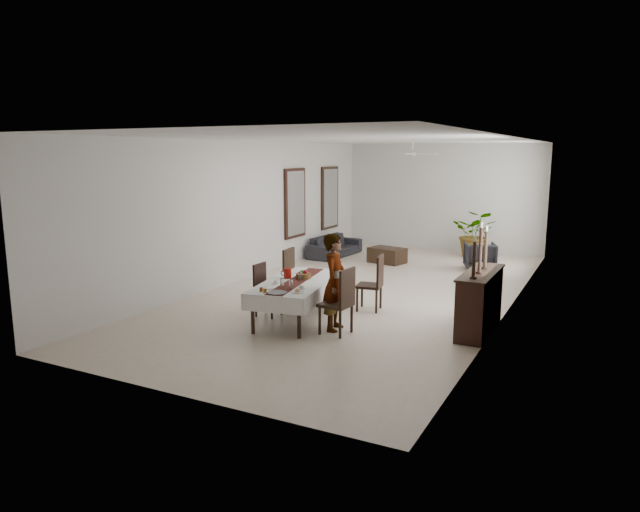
# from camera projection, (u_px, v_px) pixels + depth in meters

# --- Properties ---
(floor) EXTENTS (6.00, 12.00, 0.00)m
(floor) POSITION_uv_depth(u_px,v_px,m) (364.00, 291.00, 12.24)
(floor) COLOR beige
(floor) RESTS_ON ground
(ceiling) EXTENTS (6.00, 12.00, 0.02)m
(ceiling) POSITION_uv_depth(u_px,v_px,m) (367.00, 139.00, 11.68)
(ceiling) COLOR silver
(ceiling) RESTS_ON wall_back
(wall_back) EXTENTS (6.00, 0.02, 3.20)m
(wall_back) POSITION_uv_depth(u_px,v_px,m) (442.00, 197.00, 17.21)
(wall_back) COLOR silver
(wall_back) RESTS_ON floor
(wall_front) EXTENTS (6.00, 0.02, 3.20)m
(wall_front) POSITION_uv_depth(u_px,v_px,m) (168.00, 267.00, 6.71)
(wall_front) COLOR silver
(wall_front) RESTS_ON floor
(wall_left) EXTENTS (0.02, 12.00, 3.20)m
(wall_left) POSITION_uv_depth(u_px,v_px,m) (247.00, 210.00, 13.31)
(wall_left) COLOR silver
(wall_left) RESTS_ON floor
(wall_right) EXTENTS (0.02, 12.00, 3.20)m
(wall_right) POSITION_uv_depth(u_px,v_px,m) (514.00, 225.00, 10.61)
(wall_right) COLOR silver
(wall_right) RESTS_ON floor
(dining_table_top) EXTENTS (1.27, 2.31, 0.05)m
(dining_table_top) POSITION_uv_depth(u_px,v_px,m) (297.00, 283.00, 10.09)
(dining_table_top) COLOR black
(dining_table_top) RESTS_ON table_leg_fl
(table_leg_fl) EXTENTS (0.07, 0.07, 0.64)m
(table_leg_fl) POSITION_uv_depth(u_px,v_px,m) (253.00, 315.00, 9.29)
(table_leg_fl) COLOR black
(table_leg_fl) RESTS_ON floor
(table_leg_fr) EXTENTS (0.07, 0.07, 0.64)m
(table_leg_fr) POSITION_uv_depth(u_px,v_px,m) (299.00, 319.00, 9.06)
(table_leg_fr) COLOR black
(table_leg_fr) RESTS_ON floor
(table_leg_bl) EXTENTS (0.07, 0.07, 0.64)m
(table_leg_bl) POSITION_uv_depth(u_px,v_px,m) (296.00, 287.00, 11.24)
(table_leg_bl) COLOR black
(table_leg_bl) RESTS_ON floor
(table_leg_br) EXTENTS (0.07, 0.07, 0.64)m
(table_leg_br) POSITION_uv_depth(u_px,v_px,m) (335.00, 290.00, 11.01)
(table_leg_br) COLOR black
(table_leg_br) RESTS_ON floor
(tablecloth_top) EXTENTS (1.46, 2.50, 0.01)m
(tablecloth_top) POSITION_uv_depth(u_px,v_px,m) (297.00, 281.00, 10.08)
(tablecloth_top) COLOR silver
(tablecloth_top) RESTS_ON dining_table_top
(tablecloth_drape_left) EXTENTS (0.42, 2.31, 0.27)m
(tablecloth_drape_left) POSITION_uv_depth(u_px,v_px,m) (269.00, 286.00, 10.26)
(tablecloth_drape_left) COLOR white
(tablecloth_drape_left) RESTS_ON dining_table_top
(tablecloth_drape_right) EXTENTS (0.42, 2.31, 0.27)m
(tablecloth_drape_right) POSITION_uv_depth(u_px,v_px,m) (326.00, 290.00, 9.95)
(tablecloth_drape_right) COLOR white
(tablecloth_drape_right) RESTS_ON dining_table_top
(tablecloth_drape_near) EXTENTS (1.06, 0.19, 0.27)m
(tablecloth_drape_near) POSITION_uv_depth(u_px,v_px,m) (272.00, 305.00, 9.01)
(tablecloth_drape_near) COLOR white
(tablecloth_drape_near) RESTS_ON dining_table_top
(tablecloth_drape_far) EXTENTS (1.06, 0.19, 0.27)m
(tablecloth_drape_far) POSITION_uv_depth(u_px,v_px,m) (317.00, 275.00, 11.20)
(tablecloth_drape_far) COLOR white
(tablecloth_drape_far) RESTS_ON dining_table_top
(table_runner) EXTENTS (0.71, 2.30, 0.00)m
(table_runner) POSITION_uv_depth(u_px,v_px,m) (297.00, 281.00, 10.08)
(table_runner) COLOR #5A2119
(table_runner) RESTS_ON tablecloth_top
(red_pitcher) EXTENTS (0.16, 0.16, 0.18)m
(red_pitcher) POSITION_uv_depth(u_px,v_px,m) (288.00, 273.00, 10.26)
(red_pitcher) COLOR maroon
(red_pitcher) RESTS_ON tablecloth_top
(pitcher_handle) EXTENTS (0.11, 0.04, 0.11)m
(pitcher_handle) POSITION_uv_depth(u_px,v_px,m) (284.00, 273.00, 10.28)
(pitcher_handle) COLOR maroon
(pitcher_handle) RESTS_ON red_pitcher
(wine_glass_near) EXTENTS (0.06, 0.06, 0.15)m
(wine_glass_near) POSITION_uv_depth(u_px,v_px,m) (291.00, 284.00, 9.48)
(wine_glass_near) COLOR silver
(wine_glass_near) RESTS_ON tablecloth_top
(wine_glass_mid) EXTENTS (0.06, 0.06, 0.15)m
(wine_glass_mid) POSITION_uv_depth(u_px,v_px,m) (282.00, 282.00, 9.62)
(wine_glass_mid) COLOR white
(wine_glass_mid) RESTS_ON tablecloth_top
(wine_glass_far) EXTENTS (0.06, 0.06, 0.15)m
(wine_glass_far) POSITION_uv_depth(u_px,v_px,m) (300.00, 276.00, 10.10)
(wine_glass_far) COLOR silver
(wine_glass_far) RESTS_ON tablecloth_top
(teacup_right) EXTENTS (0.08, 0.08, 0.05)m
(teacup_right) POSITION_uv_depth(u_px,v_px,m) (301.00, 287.00, 9.48)
(teacup_right) COLOR silver
(teacup_right) RESTS_ON saucer_right
(saucer_right) EXTENTS (0.14, 0.14, 0.01)m
(saucer_right) POSITION_uv_depth(u_px,v_px,m) (301.00, 288.00, 9.49)
(saucer_right) COLOR white
(saucer_right) RESTS_ON tablecloth_top
(teacup_left) EXTENTS (0.08, 0.08, 0.05)m
(teacup_left) POSITION_uv_depth(u_px,v_px,m) (276.00, 282.00, 9.86)
(teacup_left) COLOR silver
(teacup_left) RESTS_ON saucer_left
(saucer_left) EXTENTS (0.14, 0.14, 0.01)m
(saucer_left) POSITION_uv_depth(u_px,v_px,m) (276.00, 283.00, 9.86)
(saucer_left) COLOR white
(saucer_left) RESTS_ON tablecloth_top
(plate_near_right) EXTENTS (0.22, 0.22, 0.01)m
(plate_near_right) POSITION_uv_depth(u_px,v_px,m) (298.00, 292.00, 9.22)
(plate_near_right) COLOR silver
(plate_near_right) RESTS_ON tablecloth_top
(bread_near_right) EXTENTS (0.08, 0.08, 0.08)m
(bread_near_right) POSITION_uv_depth(u_px,v_px,m) (297.00, 291.00, 9.22)
(bread_near_right) COLOR tan
(bread_near_right) RESTS_ON plate_near_right
(plate_near_left) EXTENTS (0.22, 0.22, 0.01)m
(plate_near_left) POSITION_uv_depth(u_px,v_px,m) (268.00, 288.00, 9.52)
(plate_near_left) COLOR silver
(plate_near_left) RESTS_ON tablecloth_top
(plate_far_left) EXTENTS (0.22, 0.22, 0.01)m
(plate_far_left) POSITION_uv_depth(u_px,v_px,m) (291.00, 274.00, 10.64)
(plate_far_left) COLOR white
(plate_far_left) RESTS_ON tablecloth_top
(serving_tray) EXTENTS (0.33, 0.33, 0.02)m
(serving_tray) POSITION_uv_depth(u_px,v_px,m) (277.00, 293.00, 9.18)
(serving_tray) COLOR #3D3D42
(serving_tray) RESTS_ON tablecloth_top
(jam_jar_a) EXTENTS (0.06, 0.06, 0.07)m
(jam_jar_a) POSITION_uv_depth(u_px,v_px,m) (265.00, 291.00, 9.21)
(jam_jar_a) COLOR #905615
(jam_jar_a) RESTS_ON tablecloth_top
(jam_jar_b) EXTENTS (0.06, 0.06, 0.07)m
(jam_jar_b) POSITION_uv_depth(u_px,v_px,m) (261.00, 290.00, 9.29)
(jam_jar_b) COLOR brown
(jam_jar_b) RESTS_ON tablecloth_top
(fruit_basket) EXTENTS (0.27, 0.27, 0.09)m
(fruit_basket) POSITION_uv_depth(u_px,v_px,m) (304.00, 276.00, 10.27)
(fruit_basket) COLOR brown
(fruit_basket) RESTS_ON tablecloth_top
(fruit_red) EXTENTS (0.08, 0.08, 0.08)m
(fruit_red) POSITION_uv_depth(u_px,v_px,m) (305.00, 272.00, 10.27)
(fruit_red) COLOR maroon
(fruit_red) RESTS_ON fruit_basket
(fruit_green) EXTENTS (0.07, 0.07, 0.07)m
(fruit_green) POSITION_uv_depth(u_px,v_px,m) (302.00, 272.00, 10.30)
(fruit_green) COLOR #4E7A24
(fruit_green) RESTS_ON fruit_basket
(chair_right_near_seat) EXTENTS (0.50, 0.50, 0.05)m
(chair_right_near_seat) POSITION_uv_depth(u_px,v_px,m) (336.00, 304.00, 9.28)
(chair_right_near_seat) COLOR black
(chair_right_near_seat) RESTS_ON chair_right_near_leg_fl
(chair_right_near_leg_fl) EXTENTS (0.05, 0.05, 0.46)m
(chair_right_near_leg_fl) POSITION_uv_depth(u_px,v_px,m) (340.00, 324.00, 9.07)
(chair_right_near_leg_fl) COLOR black
(chair_right_near_leg_fl) RESTS_ON floor
(chair_right_near_leg_fr) EXTENTS (0.05, 0.05, 0.46)m
(chair_right_near_leg_fr) POSITION_uv_depth(u_px,v_px,m) (352.00, 319.00, 9.39)
(chair_right_near_leg_fr) COLOR black
(chair_right_near_leg_fr) RESTS_ON floor
(chair_right_near_leg_bl) EXTENTS (0.05, 0.05, 0.46)m
(chair_right_near_leg_bl) POSITION_uv_depth(u_px,v_px,m) (320.00, 321.00, 9.26)
(chair_right_near_leg_bl) COLOR black
(chair_right_near_leg_bl) RESTS_ON floor
(chair_right_near_leg_br) EXTENTS (0.05, 0.05, 0.46)m
(chair_right_near_leg_br) POSITION_uv_depth(u_px,v_px,m) (332.00, 315.00, 9.58)
(chair_right_near_leg_br) COLOR black
(chair_right_near_leg_br) RESTS_ON floor
(chair_right_near_back) EXTENTS (0.08, 0.47, 0.59)m
(chair_right_near_back) POSITION_uv_depth(u_px,v_px,m) (347.00, 287.00, 9.11)
(chair_right_near_back) COLOR black
(chair_right_near_back) RESTS_ON chair_right_near_seat
(chair_right_far_seat) EXTENTS (0.51, 0.51, 0.05)m
(chair_right_far_seat) POSITION_uv_depth(u_px,v_px,m) (369.00, 286.00, 10.68)
(chair_right_far_seat) COLOR black
(chair_right_far_seat) RESTS_ON chair_right_far_leg_fl
(chair_right_far_leg_fl) EXTENTS (0.05, 0.05, 0.44)m
(chair_right_far_leg_fl) POSITION_uv_depth(u_px,v_px,m) (376.00, 302.00, 10.50)
(chair_right_far_leg_fl) COLOR black
(chair_right_far_leg_fl) RESTS_ON floor
(chair_right_far_leg_fr) EXTENTS (0.05, 0.05, 0.44)m
(chair_right_far_leg_fr) POSITION_uv_depth(u_px,v_px,m) (381.00, 297.00, 10.84)
(chair_right_far_leg_fr) COLOR black
(chair_right_far_leg_fr) RESTS_ON floor
(chair_right_far_leg_bl) EXTENTS (0.05, 0.05, 0.44)m
(chair_right_far_leg_bl) POSITION_uv_depth(u_px,v_px,m) (357.00, 300.00, 10.61)
(chair_right_far_leg_bl) COLOR black
(chair_right_far_leg_bl) RESTS_ON floor
(chair_right_far_leg_br) EXTENTS (0.05, 0.05, 0.44)m
(chair_right_far_leg_br) POSITION_uv_depth(u_px,v_px,m) (362.00, 295.00, 10.95)
(chair_right_far_leg_br) COLOR black
(chair_right_far_leg_br) RESTS_ON floor
(chair_right_far_back) EXTENTS (0.11, 0.45, 0.57)m
(chair_right_far_back) POSITION_uv_depth(u_px,v_px,m) (380.00, 271.00, 10.56)
(chair_right_far_back) COLOR black
(chair_right_far_back) RESTS_ON chair_right_far_seat
(chair_left_near_seat) EXTENTS (0.41, 0.41, 0.05)m
(chair_left_near_seat) POSITION_uv_depth(u_px,v_px,m) (268.00, 293.00, 10.31)
(chair_left_near_seat) COLOR black
(chair_left_near_seat) RESTS_ON chair_left_near_leg_fl
(chair_left_near_leg_fl) EXTENTS (0.04, 0.04, 0.40)m
(chair_left_near_leg_fl) POSITION_uv_depth(u_px,v_px,m) (266.00, 302.00, 10.57)
(chair_left_near_leg_fl) COLOR black
(chair_left_near_leg_fl) RESTS_ON floor
(chair_left_near_leg_fr) EXTENTS (0.04, 0.04, 0.40)m
(chair_left_near_leg_fr) POSITION_uv_depth(u_px,v_px,m) (256.00, 306.00, 10.28)
(chair_left_near_leg_fr) COLOR black
(chair_left_near_leg_fr) RESTS_ON floor
(chair_left_near_leg_bl) EXTENTS (0.04, 0.04, 0.40)m
(chair_left_near_leg_bl) POSITION_uv_depth(u_px,v_px,m) (281.00, 304.00, 10.42)
(chair_left_near_leg_bl) COLOR black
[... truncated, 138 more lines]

